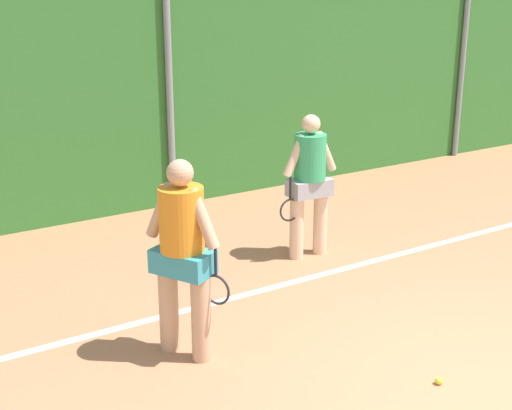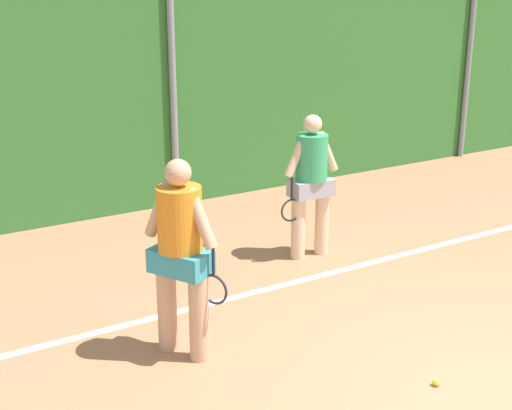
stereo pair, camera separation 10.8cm
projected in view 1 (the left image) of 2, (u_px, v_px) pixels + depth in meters
ground_plane at (354, 316)px, 7.29m from camera, size 31.45×31.45×0.00m
hedge_fence_backdrop at (164, 91)px, 10.33m from camera, size 20.44×0.25×3.38m
fence_post_center at (169, 83)px, 10.14m from camera, size 0.10×0.10×3.67m
fence_post_right at (463, 58)px, 13.09m from camera, size 0.10×0.10×3.67m
court_baseline_paint at (297, 281)px, 8.10m from camera, size 14.94×0.10×0.01m
player_foreground_near at (183, 249)px, 6.25m from camera, size 0.53×0.73×1.84m
player_midcourt at (309, 179)px, 8.55m from camera, size 0.81×0.38×1.75m
ball_hopper at (194, 249)px, 8.25m from camera, size 0.36×0.36×0.51m
tennis_ball_5 at (439, 381)px, 6.07m from camera, size 0.07×0.07×0.07m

